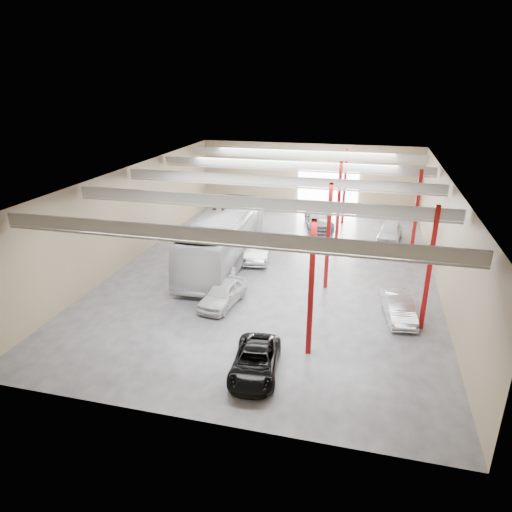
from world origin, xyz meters
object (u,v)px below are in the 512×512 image
at_px(car_row_b, 258,249).
at_px(car_right_near, 399,307).
at_px(car_row_c, 319,218).
at_px(car_right_far, 390,232).
at_px(car_row_a, 223,294).
at_px(coach_bus, 224,238).
at_px(black_sedan, 255,361).

height_order(car_row_b, car_right_near, car_row_b).
distance_m(car_row_c, car_right_far, 6.86).
bearing_deg(car_row_b, car_row_a, -100.38).
relative_size(car_row_b, car_row_c, 0.84).
relative_size(coach_bus, car_row_c, 2.38).
xyz_separation_m(coach_bus, car_right_far, (12.13, 8.19, -1.17)).
height_order(black_sedan, car_right_far, car_right_far).
height_order(car_row_a, car_row_c, car_row_c).
bearing_deg(car_row_c, car_right_far, -34.48).
xyz_separation_m(car_row_b, car_right_near, (10.11, -7.13, -0.13)).
bearing_deg(car_row_b, car_row_c, 60.59).
height_order(car_row_b, car_row_c, car_row_c).
xyz_separation_m(car_row_a, car_row_c, (3.70, 17.41, 0.12)).
bearing_deg(car_right_near, car_right_far, 82.58).
distance_m(car_row_a, car_right_far, 17.95).
xyz_separation_m(black_sedan, car_row_c, (0.07, 23.71, 0.23)).
xyz_separation_m(coach_bus, car_right_near, (12.35, -5.82, -1.27)).
bearing_deg(car_row_a, car_row_c, 86.12).
distance_m(coach_bus, car_row_a, 7.08).
bearing_deg(coach_bus, car_right_far, 31.31).
height_order(car_row_a, car_right_far, car_right_far).
height_order(coach_bus, car_row_b, coach_bus).
xyz_separation_m(car_right_near, car_right_far, (-0.23, 14.01, 0.09)).
bearing_deg(car_row_b, car_right_near, -44.21).
relative_size(black_sedan, car_right_near, 1.09).
bearing_deg(car_right_far, black_sedan, -99.17).
height_order(coach_bus, black_sedan, coach_bus).
xyz_separation_m(coach_bus, car_row_a, (2.05, -6.67, -1.22)).
relative_size(black_sedan, car_row_b, 0.92).
bearing_deg(black_sedan, car_right_near, 40.96).
xyz_separation_m(car_row_c, car_right_far, (6.37, -2.55, -0.08)).
height_order(coach_bus, car_right_far, coach_bus).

